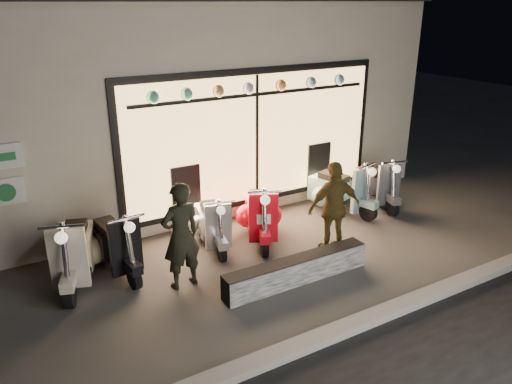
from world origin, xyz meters
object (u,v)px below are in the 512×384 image
graffiti_barrier (296,270)px  woman (334,208)px  scooter_red (260,213)px  scooter_silver (212,222)px  man (181,236)px

graffiti_barrier → woman: 1.36m
graffiti_barrier → scooter_red: (0.34, 1.67, 0.24)m
scooter_silver → scooter_red: bearing=0.9°
man → woman: bearing=168.4°
graffiti_barrier → man: (-1.52, 0.78, 0.62)m
scooter_silver → scooter_red: 0.89m
graffiti_barrier → man: man is taller
scooter_silver → scooter_red: size_ratio=0.92×
scooter_silver → man: 1.51m
man → woman: (2.62, -0.25, -0.02)m
scooter_silver → woman: woman is taller
man → woman: 2.64m
scooter_red → man: man is taller
graffiti_barrier → woman: (1.10, 0.53, 0.60)m
scooter_silver → graffiti_barrier: bearing=-61.5°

